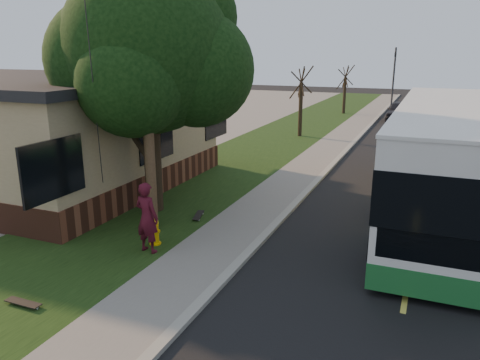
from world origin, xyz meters
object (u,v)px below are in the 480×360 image
at_px(utility_pole, 145,73).
at_px(bare_tree_near, 301,102).
at_px(distant_car, 400,111).
at_px(leafy_tree, 151,53).
at_px(transit_bus, 442,156).
at_px(traffic_signal, 394,75).
at_px(skateboard_spare, 23,303).
at_px(skateboarder, 147,217).
at_px(dumpster, 69,175).
at_px(bare_tree_far, 345,90).
at_px(skateboard_main, 199,215).
at_px(fire_hydrant, 155,232).

height_order(utility_pole, bare_tree_near, utility_pole).
height_order(utility_pole, distant_car, utility_pole).
distance_m(leafy_tree, transit_bus, 9.91).
xyz_separation_m(traffic_signal, skateboard_spare, (-3.90, -37.84, -3.03)).
bearing_deg(skateboarder, dumpster, -22.50).
bearing_deg(distant_car, bare_tree_far, 157.97).
bearing_deg(bare_tree_near, traffic_signal, 75.96).
bearing_deg(skateboard_spare, distant_car, 80.91).
height_order(leafy_tree, dumpster, leafy_tree).
relative_size(skateboard_main, dumpster, 0.45).
bearing_deg(leafy_tree, skateboarder, -61.89).
distance_m(dumpster, distant_car, 26.89).
xyz_separation_m(leafy_tree, skateboard_spare, (0.77, -6.49, -5.04)).
height_order(fire_hydrant, traffic_signal, traffic_signal).
bearing_deg(transit_bus, bare_tree_far, 107.51).
relative_size(utility_pole, skateboard_spare, 10.58).
bearing_deg(skateboard_spare, bare_tree_near, 90.26).
height_order(fire_hydrant, dumpster, dumpster).
relative_size(fire_hydrant, skateboarder, 0.39).
relative_size(skateboard_main, skateboard_spare, 1.05).
bearing_deg(fire_hydrant, bare_tree_far, 90.76).
bearing_deg(fire_hydrant, dumpster, 152.47).
bearing_deg(skateboard_spare, bare_tree_far, 89.32).
xyz_separation_m(bare_tree_near, bare_tree_far, (0.50, 12.00, -0.15)).
relative_size(skateboarder, skateboard_spare, 2.22).
height_order(fire_hydrant, distant_car, distant_car).
xyz_separation_m(fire_hydrant, bare_tree_far, (-0.40, 30.00, 1.57)).
distance_m(skateboarder, skateboard_spare, 3.60).
bearing_deg(dumpster, skateboard_main, -5.42).
bearing_deg(transit_bus, distant_car, 97.46).
xyz_separation_m(skateboard_main, distant_car, (4.19, 25.54, 0.61)).
distance_m(utility_pole, bare_tree_near, 17.19).
bearing_deg(skateboarder, leafy_tree, -53.59).
bearing_deg(bare_tree_far, dumpster, -100.93).
height_order(utility_pole, bare_tree_far, utility_pole).
xyz_separation_m(fire_hydrant, skateboarder, (0.10, -0.48, 0.59)).
distance_m(utility_pole, traffic_signal, 33.26).
relative_size(bare_tree_near, bare_tree_far, 1.07).
xyz_separation_m(bare_tree_far, skateboard_main, (0.50, -27.61, -1.87)).
xyz_separation_m(bare_tree_near, distant_car, (5.19, 9.93, -1.41)).
xyz_separation_m(utility_pole, distant_car, (4.99, 26.93, -3.89)).
distance_m(skateboard_main, skateboard_spare, 6.30).
bearing_deg(skateboarder, transit_bus, -128.81).
distance_m(leafy_tree, skateboard_spare, 8.25).
xyz_separation_m(bare_tree_near, skateboard_main, (1.00, -15.61, -2.02)).
bearing_deg(dumpster, traffic_signal, 74.31).
height_order(skateboarder, distant_car, skateboarder).
distance_m(bare_tree_near, skateboard_main, 15.77).
height_order(bare_tree_near, bare_tree_far, bare_tree_near).
relative_size(utility_pole, distant_car, 2.07).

